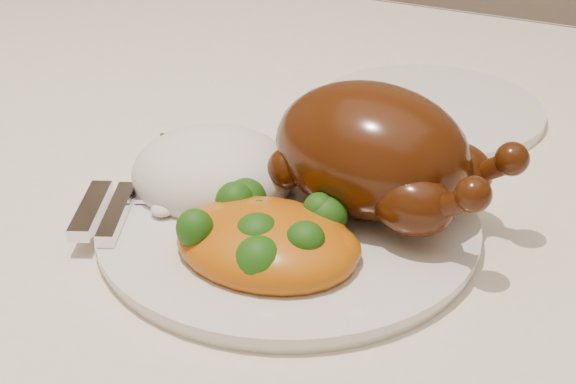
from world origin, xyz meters
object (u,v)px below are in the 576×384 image
at_px(dinner_plate, 288,224).
at_px(roast_chicken, 376,152).
at_px(side_plate, 429,109).
at_px(dining_table, 206,268).

distance_m(dinner_plate, roast_chicken, 0.08).
distance_m(dinner_plate, side_plate, 0.24).
xyz_separation_m(dinner_plate, side_plate, (0.03, 0.24, -0.00)).
relative_size(dinner_plate, side_plate, 1.26).
height_order(dining_table, side_plate, side_plate).
relative_size(dinner_plate, roast_chicken, 1.42).
bearing_deg(roast_chicken, dinner_plate, -130.36).
height_order(side_plate, roast_chicken, roast_chicken).
distance_m(dining_table, side_plate, 0.25).
bearing_deg(dinner_plate, roast_chicken, 39.94).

